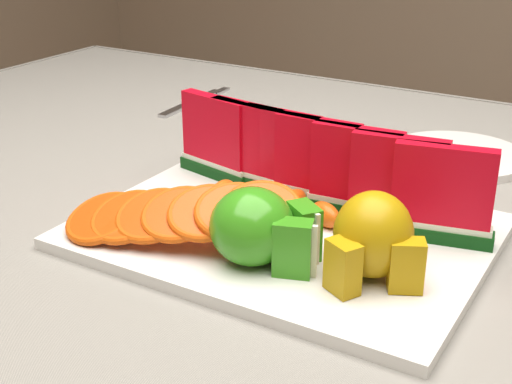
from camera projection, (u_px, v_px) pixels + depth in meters
name	position (u px, v px, depth m)	size (l,w,h in m)	color
table	(281.00, 269.00, 0.88)	(1.40, 0.90, 0.75)	#4F3521
tablecloth	(282.00, 223.00, 0.86)	(1.53, 1.03, 0.20)	slate
platter	(284.00, 232.00, 0.73)	(0.40, 0.30, 0.01)	silver
apple_cluster	(260.00, 229.00, 0.65)	(0.11, 0.09, 0.07)	#1D800E
pear_cluster	(373.00, 238.00, 0.62)	(0.09, 0.10, 0.08)	#976016
side_plate	(457.00, 156.00, 0.94)	(0.24, 0.24, 0.01)	silver
fork	(194.00, 102.00, 1.18)	(0.02, 0.20, 0.00)	silver
watermelon_row	(317.00, 165.00, 0.76)	(0.39, 0.07, 0.10)	#0F3E0C
orange_fan_front	(180.00, 214.00, 0.68)	(0.25, 0.14, 0.06)	#DB3E00
orange_fan_back	(314.00, 169.00, 0.82)	(0.23, 0.09, 0.04)	#DB3E00
tangerine_segments	(273.00, 205.00, 0.75)	(0.16, 0.08, 0.03)	orange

